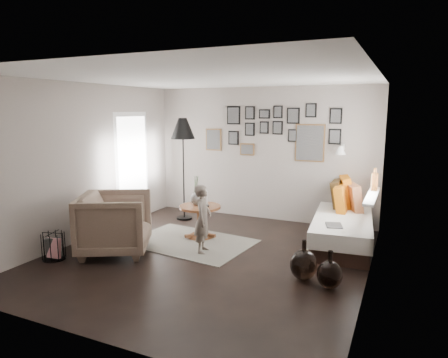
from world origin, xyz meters
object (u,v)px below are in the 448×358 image
at_px(floor_lamp, 183,132).
at_px(demijohn_large, 304,265).
at_px(demijohn_small, 330,274).
at_px(magazine_basket, 53,246).
at_px(daybed, 343,225).
at_px(vase, 196,196).
at_px(child, 203,219).
at_px(pedestal_table, 200,223).
at_px(armchair, 115,223).

bearing_deg(floor_lamp, demijohn_large, -33.46).
height_order(floor_lamp, demijohn_small, floor_lamp).
distance_m(magazine_basket, demijohn_small, 3.91).
bearing_deg(demijohn_large, daybed, 81.67).
height_order(vase, child, vase).
relative_size(daybed, demijohn_small, 4.48).
height_order(floor_lamp, demijohn_large, floor_lamp).
height_order(vase, floor_lamp, floor_lamp).
bearing_deg(magazine_basket, vase, 52.57).
xyz_separation_m(pedestal_table, demijohn_large, (2.03, -0.99, -0.05)).
bearing_deg(floor_lamp, daybed, -3.78).
xyz_separation_m(vase, daybed, (2.35, 0.67, -0.40)).
bearing_deg(pedestal_table, vase, 165.96).
bearing_deg(vase, armchair, -121.09).
height_order(daybed, armchair, daybed).
xyz_separation_m(daybed, child, (-1.89, -1.33, 0.22)).
relative_size(vase, demijohn_small, 1.05).
height_order(pedestal_table, armchair, armchair).
bearing_deg(child, magazine_basket, 108.35).
height_order(armchair, magazine_basket, armchair).
relative_size(vase, floor_lamp, 0.25).
bearing_deg(vase, pedestal_table, -14.04).
xyz_separation_m(vase, child, (0.47, -0.66, -0.18)).
bearing_deg(demijohn_large, demijohn_small, -18.92).
distance_m(pedestal_table, demijohn_small, 2.63).
distance_m(daybed, demijohn_large, 1.71).
height_order(pedestal_table, floor_lamp, floor_lamp).
xyz_separation_m(demijohn_large, demijohn_small, (0.35, -0.12, -0.02)).
height_order(daybed, floor_lamp, floor_lamp).
bearing_deg(pedestal_table, demijohn_small, -25.13).
height_order(vase, daybed, vase).
xyz_separation_m(demijohn_small, child, (-1.99, 0.48, 0.35)).
bearing_deg(child, floor_lamp, 24.99).
relative_size(armchair, demijohn_large, 1.93).
bearing_deg(vase, magazine_basket, -127.43).
xyz_separation_m(pedestal_table, magazine_basket, (-1.47, -1.80, -0.06)).
bearing_deg(child, armchair, 101.54).
xyz_separation_m(vase, demijohn_large, (2.11, -1.01, -0.50)).
height_order(pedestal_table, child, child).
xyz_separation_m(armchair, demijohn_large, (2.84, 0.21, -0.26)).
distance_m(floor_lamp, child, 2.31).
bearing_deg(pedestal_table, child, -58.65).
bearing_deg(floor_lamp, pedestal_table, -46.98).
relative_size(daybed, child, 2.04).
bearing_deg(floor_lamp, magazine_basket, -103.17).
xyz_separation_m(pedestal_table, child, (0.39, -0.64, 0.27)).
bearing_deg(magazine_basket, daybed, 33.64).
distance_m(pedestal_table, child, 0.79).
bearing_deg(daybed, armchair, -154.24).
relative_size(floor_lamp, demijohn_large, 3.79).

